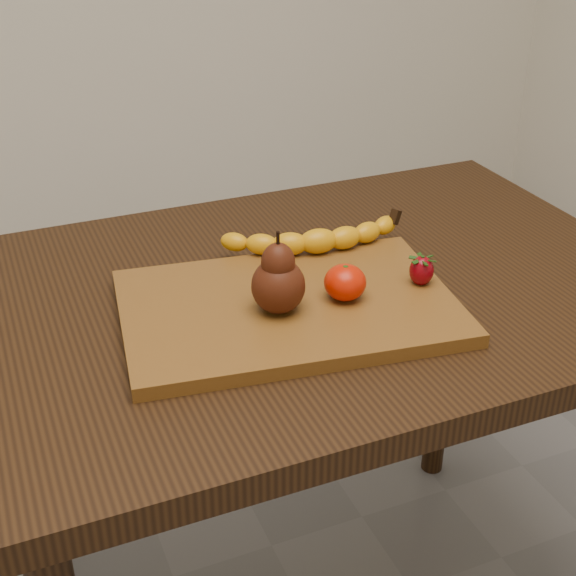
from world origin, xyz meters
name	(u,v)px	position (x,y,z in m)	size (l,w,h in m)	color
table	(320,337)	(0.00, 0.00, 0.66)	(1.00, 0.70, 0.76)	black
cutting_board	(288,307)	(-0.08, -0.07, 0.77)	(0.45, 0.30, 0.02)	brown
banana	(318,241)	(0.02, 0.05, 0.80)	(0.24, 0.06, 0.04)	#F0A80B
pear	(278,272)	(-0.10, -0.08, 0.84)	(0.07, 0.07, 0.11)	#441A0B
mandarin	(345,282)	(-0.01, -0.09, 0.80)	(0.06, 0.06, 0.05)	red
strawberry	(422,270)	(0.11, -0.09, 0.80)	(0.03, 0.03, 0.04)	maroon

